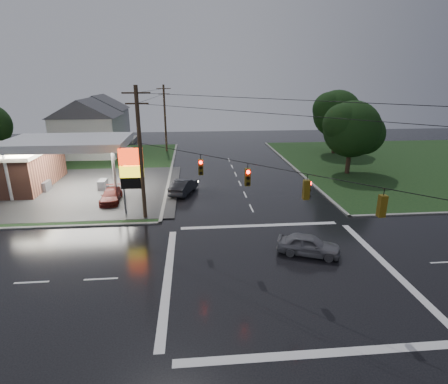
{
  "coord_description": "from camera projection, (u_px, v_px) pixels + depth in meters",
  "views": [
    {
      "loc": [
        -5.27,
        -18.9,
        11.53
      ],
      "look_at": [
        -2.92,
        6.94,
        3.0
      ],
      "focal_mm": 28.0,
      "sensor_mm": 36.0,
      "label": 1
    }
  ],
  "objects": [
    {
      "name": "grass_nw",
      "position": [
        30.0,
        173.0,
        44.28
      ],
      "size": [
        36.0,
        36.0,
        0.08
      ],
      "primitive_type": "cube",
      "color": "black",
      "rests_on": "ground"
    },
    {
      "name": "house_far",
      "position": [
        101.0,
        118.0,
        64.08
      ],
      "size": [
        11.05,
        8.48,
        8.6
      ],
      "color": "silver",
      "rests_on": "ground"
    },
    {
      "name": "grass_ne",
      "position": [
        418.0,
        164.0,
        48.76
      ],
      "size": [
        36.0,
        36.0,
        0.08
      ],
      "primitive_type": "cube",
      "color": "black",
      "rests_on": "ground"
    },
    {
      "name": "car_pump",
      "position": [
        111.0,
        196.0,
        33.84
      ],
      "size": [
        1.96,
        4.41,
        1.26
      ],
      "primitive_type": "imported",
      "rotation": [
        0.0,
        0.0,
        0.05
      ],
      "color": "#541713",
      "rests_on": "ground"
    },
    {
      "name": "tree_ne_near",
      "position": [
        353.0,
        129.0,
        42.22
      ],
      "size": [
        7.99,
        6.8,
        8.98
      ],
      "color": "black",
      "rests_on": "ground"
    },
    {
      "name": "traffic_signals",
      "position": [
        286.0,
        171.0,
        19.89
      ],
      "size": [
        26.87,
        26.87,
        1.47
      ],
      "color": "black",
      "rests_on": "ground"
    },
    {
      "name": "car_crossing",
      "position": [
        309.0,
        245.0,
        23.71
      ],
      "size": [
        4.55,
        3.14,
        1.44
      ],
      "primitive_type": "imported",
      "rotation": [
        0.0,
        0.0,
        1.19
      ],
      "color": "slate",
      "rests_on": "ground"
    },
    {
      "name": "car_north",
      "position": [
        184.0,
        186.0,
        36.35
      ],
      "size": [
        3.16,
        4.92,
        1.53
      ],
      "primitive_type": "imported",
      "rotation": [
        0.0,
        0.0,
        2.78
      ],
      "color": "black",
      "rests_on": "ground"
    },
    {
      "name": "ground",
      "position": [
        280.0,
        270.0,
        21.93
      ],
      "size": [
        120.0,
        120.0,
        0.0
      ],
      "primitive_type": "plane",
      "color": "black",
      "rests_on": "ground"
    },
    {
      "name": "utility_pole_n",
      "position": [
        165.0,
        118.0,
        55.36
      ],
      "size": [
        2.2,
        0.32,
        10.5
      ],
      "color": "#382619",
      "rests_on": "ground"
    },
    {
      "name": "tree_ne_far",
      "position": [
        338.0,
        114.0,
        53.64
      ],
      "size": [
        8.46,
        7.2,
        9.8
      ],
      "color": "black",
      "rests_on": "ground"
    },
    {
      "name": "house_near",
      "position": [
        88.0,
        127.0,
        52.81
      ],
      "size": [
        11.05,
        8.48,
        8.6
      ],
      "color": "silver",
      "rests_on": "ground"
    },
    {
      "name": "gas_station",
      "position": [
        3.0,
        165.0,
        37.56
      ],
      "size": [
        26.2,
        18.0,
        5.6
      ],
      "color": "#2D2D2D",
      "rests_on": "ground"
    },
    {
      "name": "utility_pole_nw",
      "position": [
        141.0,
        153.0,
        28.32
      ],
      "size": [
        2.2,
        0.32,
        11.0
      ],
      "color": "#382619",
      "rests_on": "ground"
    },
    {
      "name": "pylon_sign",
      "position": [
        132.0,
        170.0,
        29.71
      ],
      "size": [
        2.0,
        0.35,
        6.0
      ],
      "color": "#59595E",
      "rests_on": "ground"
    }
  ]
}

